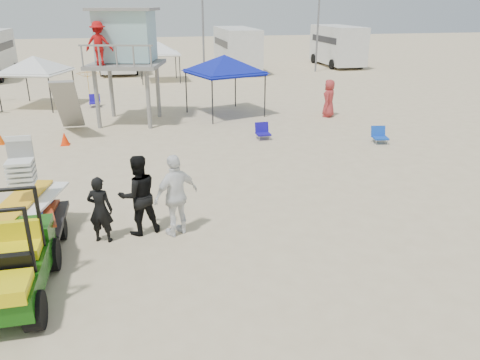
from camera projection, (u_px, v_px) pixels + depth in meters
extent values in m
plane|color=beige|center=(248.00, 309.00, 8.34)|extent=(140.00, 140.00, 0.00)
cube|color=#124A0B|center=(8.00, 273.00, 8.39)|extent=(1.33, 2.63, 0.46)
cube|color=yellow|center=(5.00, 259.00, 8.29)|extent=(1.20, 0.75, 0.25)
cube|color=black|center=(34.00, 222.00, 10.53)|extent=(1.35, 1.95, 0.12)
cylinder|color=black|center=(9.00, 233.00, 10.50)|extent=(0.21, 0.51, 0.51)
imported|color=black|center=(100.00, 210.00, 10.44)|extent=(0.66, 0.53, 1.56)
imported|color=black|center=(138.00, 195.00, 10.77)|extent=(1.10, 0.96, 1.91)
imported|color=white|center=(176.00, 195.00, 10.70)|extent=(1.23, 0.98, 1.95)
cylinder|color=gray|center=(102.00, 100.00, 19.63)|extent=(0.18, 0.18, 2.49)
cube|color=gray|center=(126.00, 64.00, 20.38)|extent=(3.60, 3.60, 0.16)
cube|color=#95BFC1|center=(124.00, 36.00, 20.23)|extent=(2.69, 2.47, 2.09)
imported|color=#B20F0F|center=(104.00, 44.00, 18.97)|extent=(1.13, 0.65, 1.75)
cylinder|color=black|center=(200.00, 100.00, 20.81)|extent=(0.06, 0.06, 2.08)
pyramid|color=#0E1A9E|center=(224.00, 55.00, 21.70)|extent=(3.71, 3.71, 0.80)
cube|color=#0E1A9E|center=(225.00, 72.00, 21.99)|extent=(3.71, 3.71, 0.18)
cylinder|color=black|center=(4.00, 95.00, 22.60)|extent=(0.06, 0.06, 1.84)
pyramid|color=white|center=(33.00, 56.00, 23.48)|extent=(3.54, 3.54, 0.80)
cube|color=white|center=(36.00, 72.00, 23.76)|extent=(3.54, 3.54, 0.18)
cylinder|color=black|center=(141.00, 70.00, 30.52)|extent=(0.06, 0.06, 1.90)
pyramid|color=white|center=(158.00, 41.00, 31.28)|extent=(2.70, 2.70, 0.80)
cube|color=white|center=(159.00, 54.00, 31.57)|extent=(2.70, 2.70, 0.18)
imported|color=#F7A615|center=(89.00, 85.00, 26.07)|extent=(2.42, 2.43, 1.59)
cone|color=#FF3208|center=(65.00, 139.00, 17.79)|extent=(0.34, 0.34, 0.50)
cube|color=#1C0EA1|center=(95.00, 103.00, 24.24)|extent=(0.58, 0.54, 0.06)
cube|color=#1C0EA1|center=(95.00, 98.00, 24.39)|extent=(0.55, 0.22, 0.44)
cylinder|color=#B2B2B7|center=(90.00, 106.00, 24.06)|extent=(0.03, 0.03, 0.20)
cube|color=#1042B7|center=(381.00, 138.00, 18.00)|extent=(0.62, 0.59, 0.06)
cube|color=#1042B7|center=(378.00, 131.00, 18.15)|extent=(0.56, 0.27, 0.44)
cylinder|color=#B2B2B7|center=(377.00, 143.00, 17.82)|extent=(0.03, 0.03, 0.20)
cube|color=#160D92|center=(263.00, 134.00, 18.55)|extent=(0.55, 0.51, 0.06)
cube|color=#160D92|center=(262.00, 127.00, 18.69)|extent=(0.54, 0.18, 0.44)
cylinder|color=#B2B2B7|center=(259.00, 138.00, 18.36)|extent=(0.03, 0.03, 0.20)
cube|color=silver|center=(118.00, 49.00, 35.91)|extent=(2.50, 6.50, 3.00)
cube|color=black|center=(118.00, 43.00, 35.75)|extent=(2.54, 5.20, 0.50)
cylinder|color=black|center=(102.00, 71.00, 34.25)|extent=(0.25, 0.80, 0.80)
cube|color=silver|center=(237.00, 48.00, 36.30)|extent=(2.50, 7.00, 3.00)
cube|color=black|center=(237.00, 42.00, 36.14)|extent=(2.54, 5.60, 0.50)
cylinder|color=black|center=(226.00, 70.00, 34.49)|extent=(0.25, 0.80, 0.80)
cube|color=silver|center=(337.00, 45.00, 39.42)|extent=(2.50, 6.60, 3.00)
cube|color=black|center=(338.00, 39.00, 39.26)|extent=(2.54, 5.28, 0.50)
cylinder|color=black|center=(332.00, 64.00, 37.73)|extent=(0.25, 0.80, 0.80)
cylinder|color=slate|center=(203.00, 19.00, 32.17)|extent=(0.14, 0.14, 8.00)
cylinder|color=slate|center=(318.00, 18.00, 35.30)|extent=(0.14, 0.14, 8.00)
imported|color=#A62F30|center=(329.00, 98.00, 22.00)|extent=(0.93, 1.02, 1.75)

